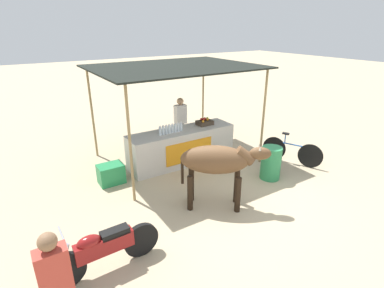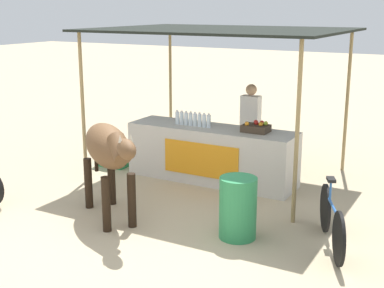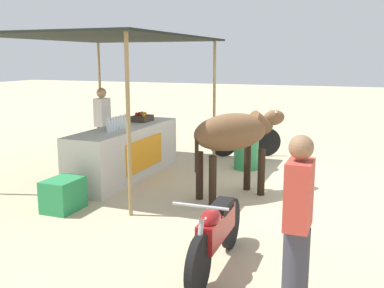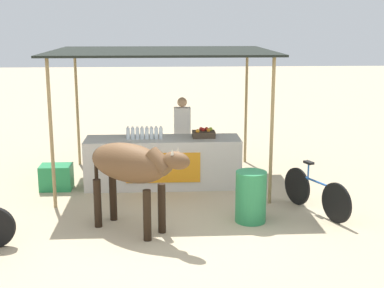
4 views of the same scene
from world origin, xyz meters
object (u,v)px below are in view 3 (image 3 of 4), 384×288
(stall_counter, at_px, (126,152))
(vendor_behind_counter, at_px, (103,127))
(bicycle_leaning, at_px, (245,141))
(passerby_on_street, at_px, (297,231))
(water_barrel, at_px, (246,149))
(fruit_crate, at_px, (142,118))
(cooler_box, at_px, (63,195))
(cow, at_px, (235,134))
(motorcycle_parked, at_px, (216,232))

(stall_counter, relative_size, vendor_behind_counter, 1.82)
(stall_counter, bearing_deg, vendor_behind_counter, 61.60)
(bicycle_leaning, distance_m, passerby_on_street, 6.71)
(water_barrel, relative_size, passerby_on_street, 0.51)
(fruit_crate, xyz_separation_m, cooler_box, (-2.86, -0.16, -0.79))
(stall_counter, bearing_deg, fruit_crate, 4.19)
(water_barrel, bearing_deg, cow, -171.45)
(bicycle_leaning, bearing_deg, water_barrel, -163.95)
(fruit_crate, relative_size, bicycle_leaning, 0.29)
(vendor_behind_counter, xyz_separation_m, water_barrel, (1.00, -2.75, -0.43))
(fruit_crate, distance_m, vendor_behind_counter, 0.82)
(cooler_box, bearing_deg, vendor_behind_counter, 19.01)
(fruit_crate, height_order, motorcycle_parked, fruit_crate)
(cooler_box, relative_size, passerby_on_street, 0.36)
(stall_counter, xyz_separation_m, vendor_behind_counter, (0.41, 0.75, 0.37))
(vendor_behind_counter, height_order, bicycle_leaning, vendor_behind_counter)
(fruit_crate, relative_size, vendor_behind_counter, 0.27)
(motorcycle_parked, bearing_deg, stall_counter, 42.68)
(motorcycle_parked, height_order, bicycle_leaning, motorcycle_parked)
(cow, relative_size, motorcycle_parked, 0.93)
(vendor_behind_counter, distance_m, cooler_box, 2.68)
(fruit_crate, height_order, cooler_box, fruit_crate)
(vendor_behind_counter, bearing_deg, stall_counter, -118.40)
(fruit_crate, relative_size, water_barrel, 0.53)
(bicycle_leaning, bearing_deg, vendor_behind_counter, 131.80)
(passerby_on_street, bearing_deg, fruit_crate, 39.65)
(vendor_behind_counter, relative_size, water_barrel, 1.98)
(stall_counter, xyz_separation_m, water_barrel, (1.41, -1.99, -0.06))
(cooler_box, relative_size, water_barrel, 0.72)
(fruit_crate, xyz_separation_m, bicycle_leaning, (1.76, -1.72, -0.68))
(water_barrel, bearing_deg, cooler_box, 151.32)
(stall_counter, height_order, vendor_behind_counter, vendor_behind_counter)
(cooler_box, xyz_separation_m, bicycle_leaning, (4.62, -1.56, 0.11))
(vendor_behind_counter, xyz_separation_m, cooler_box, (-2.47, -0.85, -0.61))
(stall_counter, relative_size, passerby_on_street, 1.82)
(cooler_box, distance_m, motorcycle_parked, 2.90)
(fruit_crate, height_order, passerby_on_street, passerby_on_street)
(vendor_behind_counter, relative_size, cow, 0.98)
(water_barrel, xyz_separation_m, motorcycle_parked, (-4.46, -0.82, 0.01))
(stall_counter, xyz_separation_m, passerby_on_street, (-3.80, -3.75, 0.37))
(motorcycle_parked, bearing_deg, cow, 11.78)
(cooler_box, bearing_deg, cow, -54.04)
(cooler_box, height_order, bicycle_leaning, bicycle_leaning)
(fruit_crate, xyz_separation_m, vendor_behind_counter, (-0.40, 0.69, -0.18))
(water_barrel, xyz_separation_m, cow, (-1.88, -0.28, 0.62))
(stall_counter, bearing_deg, cooler_box, -177.30)
(water_barrel, relative_size, motorcycle_parked, 0.46)
(motorcycle_parked, xyz_separation_m, passerby_on_street, (-0.75, -0.94, 0.42))
(stall_counter, distance_m, fruit_crate, 0.98)
(cow, bearing_deg, passerby_on_street, -155.99)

